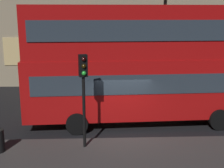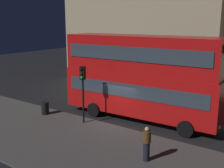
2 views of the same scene
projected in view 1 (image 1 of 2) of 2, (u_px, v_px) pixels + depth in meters
The scene contains 3 objects.
ground_plane at pixel (123, 133), 14.06m from camera, with size 80.00×80.00×0.00m, color black.
double_decker_bus at pixel (138, 60), 14.74m from camera, with size 11.05×3.26×5.72m.
traffic_light_near_kerb at pixel (83, 82), 11.77m from camera, with size 0.37×0.39×3.74m.
Camera 1 is at (-1.05, -13.14, 5.41)m, focal length 49.19 mm.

